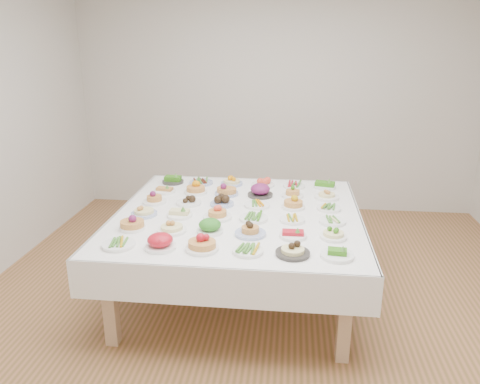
# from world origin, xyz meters

# --- Properties ---
(room_envelope) EXTENTS (5.02, 5.02, 2.81)m
(room_envelope) POSITION_xyz_m (0.00, 0.00, 1.83)
(room_envelope) COLOR #A46944
(room_envelope) RESTS_ON ground
(display_table) EXTENTS (2.03, 2.03, 0.75)m
(display_table) POSITION_xyz_m (-0.22, 0.22, 0.68)
(display_table) COLOR white
(display_table) RESTS_ON ground
(dish_0) EXTENTS (0.23, 0.23, 0.05)m
(dish_0) POSITION_xyz_m (-0.96, -0.54, 0.77)
(dish_0) COLOR white
(dish_0) RESTS_ON display_table
(dish_1) EXTENTS (0.22, 0.22, 0.14)m
(dish_1) POSITION_xyz_m (-0.66, -0.54, 0.82)
(dish_1) COLOR white
(dish_1) RESTS_ON display_table
(dish_2) EXTENTS (0.25, 0.24, 0.15)m
(dish_2) POSITION_xyz_m (-0.37, -0.53, 0.82)
(dish_2) COLOR white
(dish_2) RESTS_ON display_table
(dish_3) EXTENTS (0.21, 0.21, 0.05)m
(dish_3) POSITION_xyz_m (-0.06, -0.54, 0.77)
(dish_3) COLOR white
(dish_3) RESTS_ON display_table
(dish_4) EXTENTS (0.23, 0.23, 0.13)m
(dish_4) POSITION_xyz_m (0.24, -0.54, 0.81)
(dish_4) COLOR #2F2C29
(dish_4) RESTS_ON display_table
(dish_5) EXTENTS (0.22, 0.22, 0.09)m
(dish_5) POSITION_xyz_m (0.53, -0.54, 0.79)
(dish_5) COLOR white
(dish_5) RESTS_ON display_table
(dish_6) EXTENTS (0.19, 0.19, 0.12)m
(dish_6) POSITION_xyz_m (-0.97, -0.23, 0.81)
(dish_6) COLOR white
(dish_6) RESTS_ON display_table
(dish_7) EXTENTS (0.22, 0.22, 0.12)m
(dish_7) POSITION_xyz_m (-0.66, -0.24, 0.80)
(dish_7) COLOR white
(dish_7) RESTS_ON display_table
(dish_8) EXTENTS (0.19, 0.19, 0.11)m
(dish_8) POSITION_xyz_m (-0.37, -0.22, 0.80)
(dish_8) COLOR white
(dish_8) RESTS_ON display_table
(dish_9) EXTENTS (0.23, 0.23, 0.12)m
(dish_9) POSITION_xyz_m (-0.07, -0.24, 0.80)
(dish_9) COLOR #4C66B2
(dish_9) RESTS_ON display_table
(dish_10) EXTENTS (0.20, 0.20, 0.08)m
(dish_10) POSITION_xyz_m (0.24, -0.24, 0.78)
(dish_10) COLOR white
(dish_10) RESTS_ON display_table
(dish_11) EXTENTS (0.19, 0.19, 0.10)m
(dish_11) POSITION_xyz_m (0.53, -0.23, 0.79)
(dish_11) COLOR white
(dish_11) RESTS_ON display_table
(dish_12) EXTENTS (0.21, 0.21, 0.12)m
(dish_12) POSITION_xyz_m (-0.97, 0.07, 0.80)
(dish_12) COLOR #4C66B2
(dish_12) RESTS_ON display_table
(dish_13) EXTENTS (0.20, 0.20, 0.09)m
(dish_13) POSITION_xyz_m (-0.68, 0.08, 0.79)
(dish_13) COLOR white
(dish_13) RESTS_ON display_table
(dish_14) EXTENTS (0.23, 0.23, 0.13)m
(dish_14) POSITION_xyz_m (-0.36, 0.07, 0.81)
(dish_14) COLOR white
(dish_14) RESTS_ON display_table
(dish_15) EXTENTS (0.23, 0.23, 0.06)m
(dish_15) POSITION_xyz_m (-0.07, 0.07, 0.77)
(dish_15) COLOR white
(dish_15) RESTS_ON display_table
(dish_16) EXTENTS (0.20, 0.20, 0.05)m
(dish_16) POSITION_xyz_m (0.23, 0.07, 0.77)
(dish_16) COLOR white
(dish_16) RESTS_ON display_table
(dish_17) EXTENTS (0.21, 0.21, 0.05)m
(dish_17) POSITION_xyz_m (0.55, 0.07, 0.77)
(dish_17) COLOR white
(dish_17) RESTS_ON display_table
(dish_18) EXTENTS (0.20, 0.20, 0.11)m
(dish_18) POSITION_xyz_m (-0.97, 0.37, 0.80)
(dish_18) COLOR white
(dish_18) RESTS_ON display_table
(dish_19) EXTENTS (0.22, 0.22, 0.09)m
(dish_19) POSITION_xyz_m (-0.67, 0.38, 0.79)
(dish_19) COLOR white
(dish_19) RESTS_ON display_table
(dish_20) EXTENTS (0.20, 0.20, 0.10)m
(dish_20) POSITION_xyz_m (-0.37, 0.38, 0.80)
(dish_20) COLOR #4C66B2
(dish_20) RESTS_ON display_table
(dish_21) EXTENTS (0.22, 0.22, 0.05)m
(dish_21) POSITION_xyz_m (-0.07, 0.38, 0.77)
(dish_21) COLOR white
(dish_21) RESTS_ON display_table
(dish_22) EXTENTS (0.20, 0.19, 0.12)m
(dish_22) POSITION_xyz_m (0.24, 0.38, 0.81)
(dish_22) COLOR white
(dish_22) RESTS_ON display_table
(dish_23) EXTENTS (0.20, 0.20, 0.05)m
(dish_23) POSITION_xyz_m (0.54, 0.37, 0.77)
(dish_23) COLOR white
(dish_23) RESTS_ON display_table
(dish_24) EXTENTS (0.20, 0.20, 0.08)m
(dish_24) POSITION_xyz_m (-0.96, 0.67, 0.78)
(dish_24) COLOR white
(dish_24) RESTS_ON display_table
(dish_25) EXTENTS (0.22, 0.22, 0.13)m
(dish_25) POSITION_xyz_m (-0.67, 0.68, 0.81)
(dish_25) COLOR white
(dish_25) RESTS_ON display_table
(dish_26) EXTENTS (0.24, 0.24, 0.14)m
(dish_26) POSITION_xyz_m (-0.37, 0.67, 0.82)
(dish_26) COLOR #4C66B2
(dish_26) RESTS_ON display_table
(dish_27) EXTENTS (0.23, 0.23, 0.13)m
(dish_27) POSITION_xyz_m (-0.06, 0.67, 0.81)
(dish_27) COLOR #2F2C29
(dish_27) RESTS_ON display_table
(dish_28) EXTENTS (0.19, 0.19, 0.10)m
(dish_28) POSITION_xyz_m (0.23, 0.67, 0.79)
(dish_28) COLOR white
(dish_28) RESTS_ON display_table
(dish_29) EXTENTS (0.22, 0.22, 0.11)m
(dish_29) POSITION_xyz_m (0.54, 0.67, 0.80)
(dish_29) COLOR white
(dish_29) RESTS_ON display_table
(dish_30) EXTENTS (0.21, 0.21, 0.10)m
(dish_30) POSITION_xyz_m (-0.96, 0.98, 0.79)
(dish_30) COLOR #2F2C29
(dish_30) RESTS_ON display_table
(dish_31) EXTENTS (0.23, 0.23, 0.05)m
(dish_31) POSITION_xyz_m (-0.68, 0.98, 0.77)
(dish_31) COLOR #4C66B2
(dish_31) RESTS_ON display_table
(dish_32) EXTENTS (0.22, 0.22, 0.12)m
(dish_32) POSITION_xyz_m (-0.37, 0.98, 0.81)
(dish_32) COLOR #4C66B2
(dish_32) RESTS_ON display_table
(dish_33) EXTENTS (0.22, 0.22, 0.10)m
(dish_33) POSITION_xyz_m (-0.06, 0.97, 0.80)
(dish_33) COLOR white
(dish_33) RESTS_ON display_table
(dish_34) EXTENTS (0.21, 0.21, 0.05)m
(dish_34) POSITION_xyz_m (0.24, 0.97, 0.77)
(dish_34) COLOR white
(dish_34) RESTS_ON display_table
(dish_35) EXTENTS (0.21, 0.21, 0.10)m
(dish_35) POSITION_xyz_m (0.54, 0.98, 0.79)
(dish_35) COLOR white
(dish_35) RESTS_ON display_table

